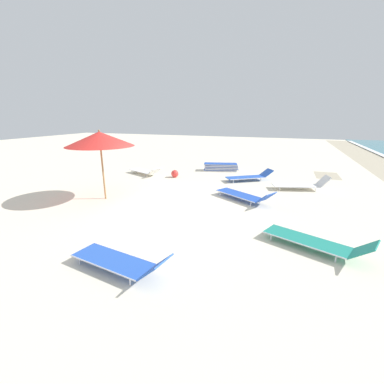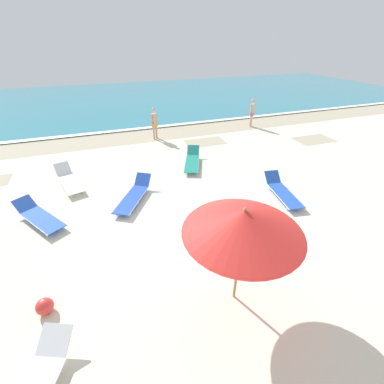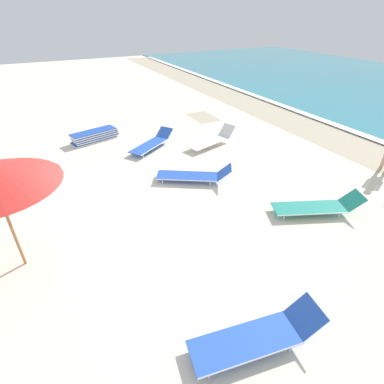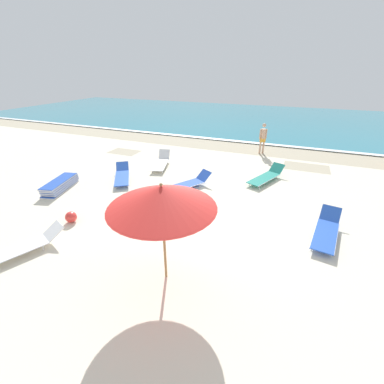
% 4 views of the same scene
% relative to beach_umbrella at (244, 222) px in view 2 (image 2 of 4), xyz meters
% --- Properties ---
extents(ground_plane, '(60.00, 60.00, 0.16)m').
position_rel_beach_umbrella_xyz_m(ground_plane, '(-0.11, 2.38, -2.26)').
color(ground_plane, beige).
extents(ocean_water, '(60.00, 19.52, 0.07)m').
position_rel_beach_umbrella_xyz_m(ocean_water, '(-0.11, 22.67, -2.15)').
color(ocean_water, teal).
rests_on(ocean_water, ground_plane).
extents(beach_umbrella, '(2.36, 2.36, 2.50)m').
position_rel_beach_umbrella_xyz_m(beach_umbrella, '(0.00, 0.00, 0.00)').
color(beach_umbrella, '#9E7547').
rests_on(beach_umbrella, ground_plane).
extents(sun_lounger_under_umbrella, '(0.94, 2.25, 0.55)m').
position_rel_beach_umbrella_xyz_m(sun_lounger_under_umbrella, '(3.71, 3.29, -1.97)').
color(sun_lounger_under_umbrella, blue).
rests_on(sun_lounger_under_umbrella, ground_plane).
extents(sun_lounger_beside_umbrella, '(1.21, 2.30, 0.60)m').
position_rel_beach_umbrella_xyz_m(sun_lounger_beside_umbrella, '(-3.81, 6.86, -1.96)').
color(sun_lounger_beside_umbrella, white).
rests_on(sun_lounger_beside_umbrella, ground_plane).
extents(sun_lounger_near_water_right, '(1.45, 2.36, 0.54)m').
position_rel_beach_umbrella_xyz_m(sun_lounger_near_water_right, '(1.47, 6.98, -1.97)').
color(sun_lounger_near_water_right, '#1E8475').
rests_on(sun_lounger_near_water_right, ground_plane).
extents(sun_lounger_mid_beach_solo, '(1.72, 2.29, 0.55)m').
position_rel_beach_umbrella_xyz_m(sun_lounger_mid_beach_solo, '(-1.53, 4.87, -1.97)').
color(sun_lounger_mid_beach_solo, blue).
rests_on(sun_lounger_mid_beach_solo, ground_plane).
extents(sun_lounger_mid_beach_pair_a, '(1.74, 2.18, 0.50)m').
position_rel_beach_umbrella_xyz_m(sun_lounger_mid_beach_pair_a, '(-4.62, 4.63, -1.97)').
color(sun_lounger_mid_beach_pair_a, blue).
rests_on(sun_lounger_mid_beach_pair_a, ground_plane).
extents(beachgoer_wading_adult, '(0.39, 0.31, 1.76)m').
position_rel_beach_umbrella_xyz_m(beachgoer_wading_adult, '(0.65, 11.03, -1.18)').
color(beachgoer_wading_adult, tan).
rests_on(beachgoer_wading_adult, ground_plane).
extents(beachgoer_shoreline_child, '(0.28, 0.42, 1.76)m').
position_rel_beach_umbrella_xyz_m(beachgoer_shoreline_child, '(7.08, 11.23, -1.18)').
color(beachgoer_shoreline_child, tan).
rests_on(beachgoer_shoreline_child, ground_plane).
extents(beach_ball, '(0.37, 0.37, 0.37)m').
position_rel_beach_umbrella_xyz_m(beach_ball, '(-4.04, 1.03, -2.00)').
color(beach_ball, red).
rests_on(beach_ball, ground_plane).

